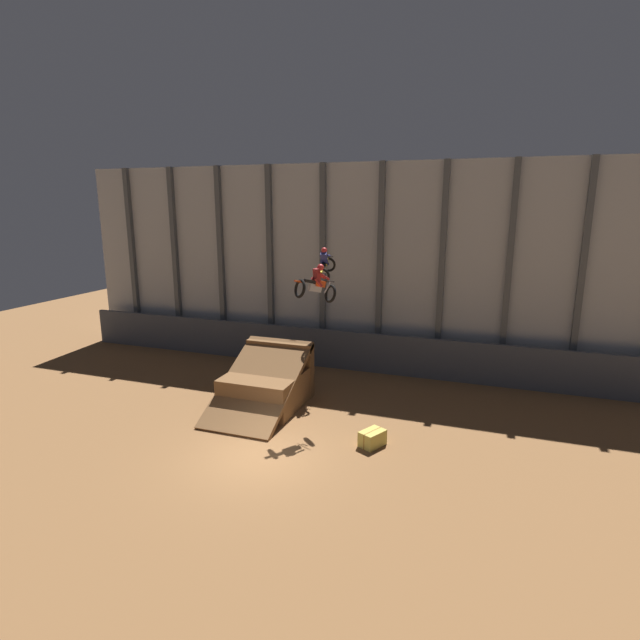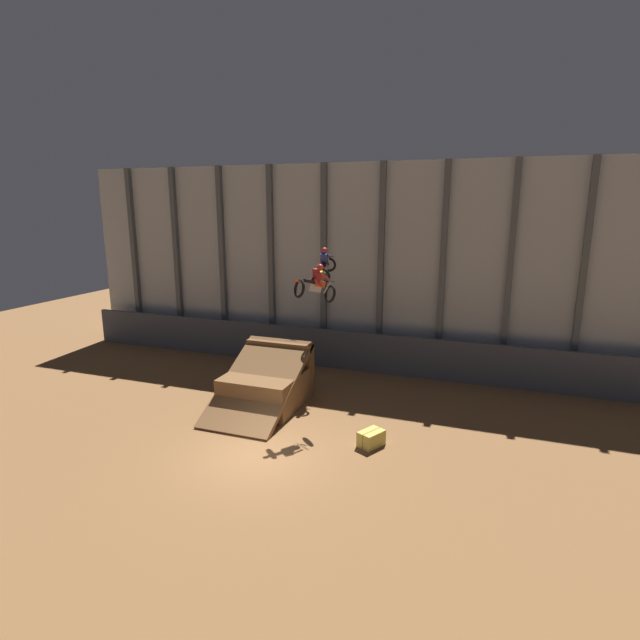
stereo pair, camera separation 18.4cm
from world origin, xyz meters
name	(u,v)px [view 2 (the right image)]	position (x,y,z in m)	size (l,w,h in m)	color
ground_plane	(259,456)	(0.00, 0.00, 0.00)	(60.00, 60.00, 0.00)	brown
arena_back_wall	(353,267)	(0.00, 10.88, 5.19)	(32.00, 0.40, 10.38)	#ADB2B7
lower_barrier	(345,350)	(0.00, 9.79, 1.01)	(31.36, 0.20, 2.02)	#474C56
dirt_ramp	(268,384)	(-1.75, 4.29, 0.87)	(3.09, 4.88, 2.58)	brown
rider_bike_left_air	(325,265)	(-0.32, 7.53, 5.63)	(0.93, 1.88, 1.61)	black
rider_bike_right_air	(316,285)	(0.55, 4.00, 5.29)	(1.61, 1.73, 1.59)	black
hay_bale_trackside	(371,438)	(3.38, 2.02, 0.28)	(0.94, 1.07, 0.57)	#CCB751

